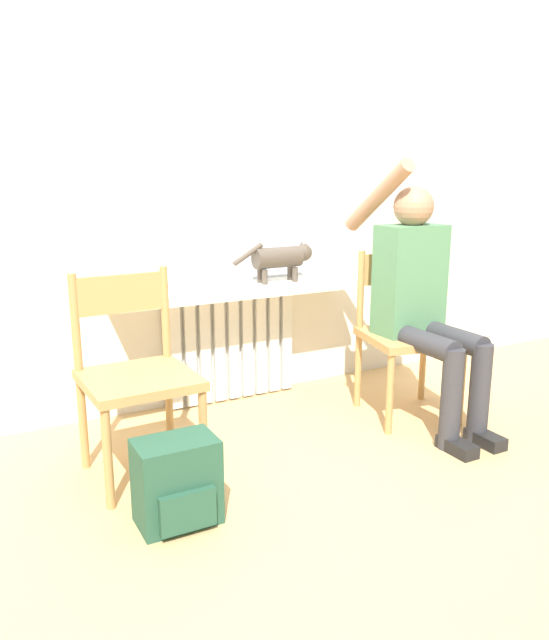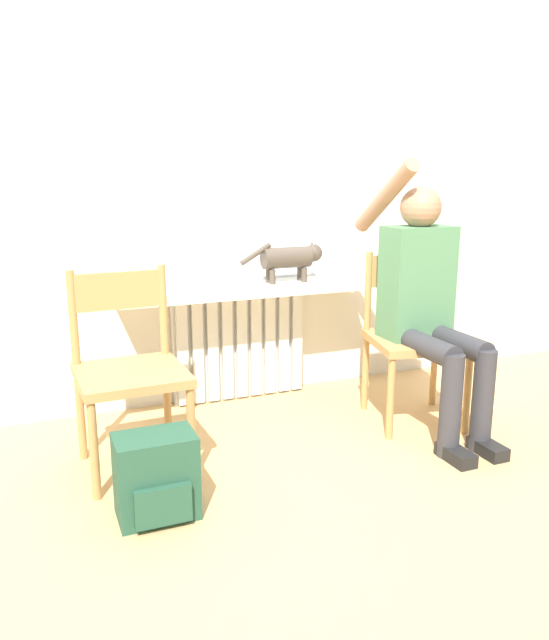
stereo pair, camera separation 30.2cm
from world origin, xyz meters
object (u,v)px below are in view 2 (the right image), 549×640
at_px(chair_left, 129,367).
at_px(cat, 291,258).
at_px(person, 427,298).
at_px(backpack, 156,477).
at_px(chair_right, 413,335).

bearing_deg(chair_left, cat, 25.81).
relative_size(chair_left, person, 0.65).
distance_m(chair_left, person, 1.46).
distance_m(person, backpack, 1.56).
relative_size(cat, backpack, 1.48).
relative_size(chair_left, backpack, 2.65).
relative_size(person, backpack, 4.10).
xyz_separation_m(person, cat, (-0.45, 0.63, 0.14)).
bearing_deg(backpack, person, 13.70).
bearing_deg(person, backpack, -166.30).
bearing_deg(backpack, chair_left, 91.14).
xyz_separation_m(chair_right, backpack, (-1.44, -0.46, -0.30)).
relative_size(person, cat, 2.77).
relative_size(chair_right, cat, 1.79).
xyz_separation_m(chair_right, cat, (-0.46, 0.52, 0.36)).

